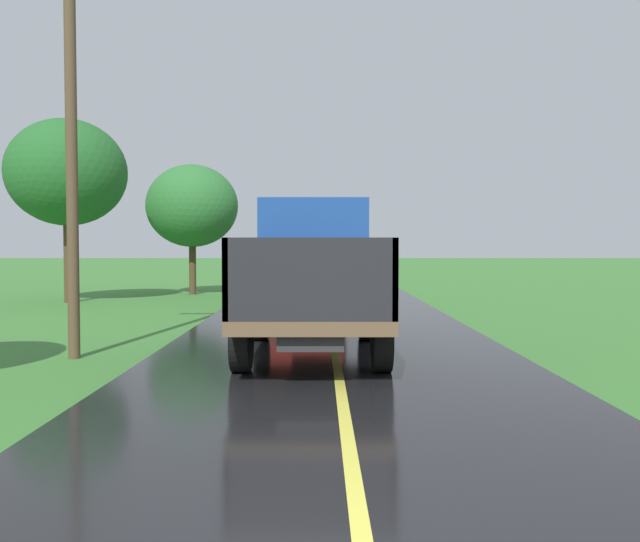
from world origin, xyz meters
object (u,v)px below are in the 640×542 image
utility_pole_roadside (71,113)px  roadside_tree_mid_right (192,206)px  banana_truck_far (309,260)px  banana_truck_near (313,272)px  roadside_tree_far_left (67,173)px

utility_pole_roadside → roadside_tree_mid_right: (-0.83, 15.37, -0.71)m
roadside_tree_mid_right → banana_truck_far: bearing=-39.4°
utility_pole_roadside → roadside_tree_mid_right: utility_pole_roadside is taller
roadside_tree_mid_right → banana_truck_near: bearing=-71.1°
utility_pole_roadside → banana_truck_near: bearing=10.4°
banana_truck_near → roadside_tree_far_left: (-8.55, 10.71, 2.98)m
banana_truck_near → banana_truck_far: size_ratio=1.00×
banana_truck_near → roadside_tree_far_left: size_ratio=0.92×
banana_truck_near → roadside_tree_mid_right: 15.58m
banana_truck_far → roadside_tree_far_left: (-8.29, -0.00, 2.99)m
banana_truck_near → banana_truck_far: bearing=91.4°
banana_truck_near → roadside_tree_mid_right: size_ratio=1.12×
banana_truck_far → utility_pole_roadside: bearing=-108.8°
banana_truck_near → roadside_tree_far_left: roadside_tree_far_left is taller
banana_truck_near → roadside_tree_far_left: bearing=128.6°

